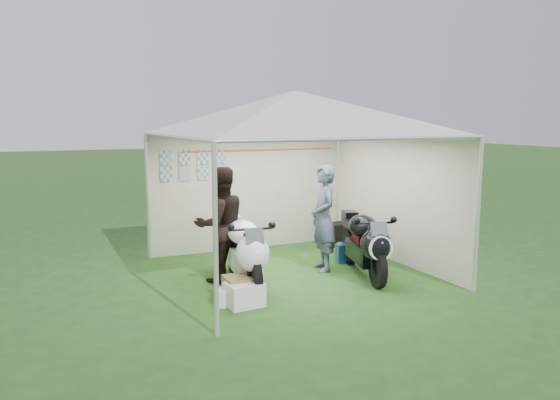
% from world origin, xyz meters
% --- Properties ---
extents(ground, '(80.00, 80.00, 0.00)m').
position_xyz_m(ground, '(0.00, 0.00, 0.00)').
color(ground, '#22461A').
rests_on(ground, ground).
extents(canopy_tent, '(5.66, 5.66, 3.00)m').
position_xyz_m(canopy_tent, '(-0.00, 0.03, 2.58)').
color(canopy_tent, silver).
rests_on(canopy_tent, ground).
extents(motorcycle_white, '(0.68, 2.12, 1.05)m').
position_xyz_m(motorcycle_white, '(-1.02, -0.38, 0.58)').
color(motorcycle_white, black).
rests_on(motorcycle_white, ground).
extents(motorcycle_black, '(0.84, 2.04, 1.03)m').
position_xyz_m(motorcycle_black, '(0.97, -0.64, 0.57)').
color(motorcycle_black, black).
rests_on(motorcycle_black, ground).
extents(paddock_stand, '(0.50, 0.39, 0.33)m').
position_xyz_m(paddock_stand, '(1.22, 0.27, 0.17)').
color(paddock_stand, '#2551AA').
rests_on(paddock_stand, ground).
extents(person_dark_jacket, '(0.99, 0.83, 1.82)m').
position_xyz_m(person_dark_jacket, '(-1.24, 0.13, 0.91)').
color(person_dark_jacket, black).
rests_on(person_dark_jacket, ground).
extents(person_blue_jacket, '(0.53, 0.72, 1.79)m').
position_xyz_m(person_blue_jacket, '(0.54, -0.01, 0.90)').
color(person_blue_jacket, slate).
rests_on(person_blue_jacket, ground).
extents(equipment_box, '(0.51, 0.44, 0.46)m').
position_xyz_m(equipment_box, '(1.70, 1.47, 0.23)').
color(equipment_box, black).
rests_on(equipment_box, ground).
extents(crate_0, '(0.52, 0.43, 0.33)m').
position_xyz_m(crate_0, '(-1.33, -1.16, 0.16)').
color(crate_0, silver).
rests_on(crate_0, ground).
extents(crate_1, '(0.41, 0.41, 0.36)m').
position_xyz_m(crate_1, '(-1.33, -0.95, 0.18)').
color(crate_1, brown).
rests_on(crate_1, ground).
extents(crate_2, '(0.39, 0.36, 0.23)m').
position_xyz_m(crate_2, '(-1.50, -1.04, 0.12)').
color(crate_2, silver).
rests_on(crate_2, ground).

